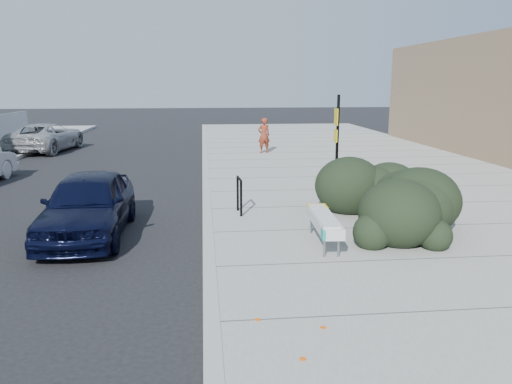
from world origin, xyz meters
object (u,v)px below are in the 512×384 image
at_px(suv_silver, 46,137).
at_px(sedan_navy, 88,204).
at_px(bike_rack, 239,192).
at_px(bench, 324,221).
at_px(pedestrian, 264,135).
at_px(sign_post, 337,140).

bearing_deg(suv_silver, sedan_navy, 117.15).
bearing_deg(bike_rack, bench, -64.58).
height_order(bench, suv_silver, suv_silver).
bearing_deg(sedan_navy, bike_rack, 15.97).
relative_size(bike_rack, pedestrian, 0.56).
distance_m(bench, sign_post, 4.34).
relative_size(bench, suv_silver, 0.40).
bearing_deg(sedan_navy, sign_post, 21.94).
distance_m(bike_rack, sedan_navy, 3.40).
height_order(sign_post, suv_silver, sign_post).
relative_size(sedan_navy, suv_silver, 0.83).
relative_size(suv_silver, pedestrian, 3.11).
xyz_separation_m(sedan_navy, pedestrian, (5.12, 11.48, 0.24)).
bearing_deg(bench, suv_silver, 124.41).
bearing_deg(pedestrian, suv_silver, -29.42).
relative_size(bench, bike_rack, 2.21).
height_order(sign_post, pedestrian, sign_post).
height_order(bench, sedan_navy, sedan_navy).
height_order(bike_rack, suv_silver, suv_silver).
height_order(sedan_navy, suv_silver, sedan_navy).
bearing_deg(pedestrian, sign_post, 80.99).
relative_size(bench, pedestrian, 1.24).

